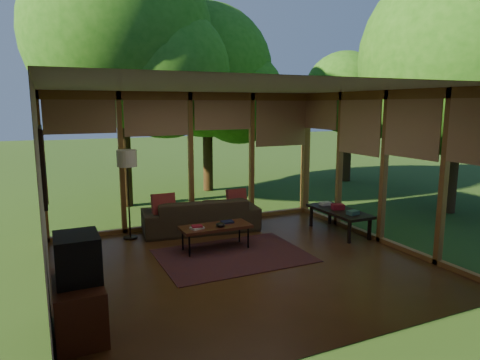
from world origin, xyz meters
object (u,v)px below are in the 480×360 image
sofa (201,215)px  media_cabinet (79,306)px  floor_lamp (127,163)px  television (77,257)px  coffee_table (216,228)px  side_console (339,212)px

sofa → media_cabinet: sofa is taller
floor_lamp → television: bearing=-109.4°
television → sofa: bearing=51.1°
media_cabinet → floor_lamp: (1.13, 3.15, 1.11)m
sofa → coffee_table: (-0.15, -1.17, 0.06)m
sofa → television: bearing=58.3°
coffee_table → sofa: bearing=82.7°
coffee_table → side_console: (2.53, -0.08, 0.02)m
sofa → media_cabinet: (-2.49, -3.06, -0.03)m
floor_lamp → coffee_table: (1.21, -1.25, -1.01)m
floor_lamp → side_console: floor_lamp is taller
television → floor_lamp: 3.38m
television → floor_lamp: size_ratio=0.33×
sofa → coffee_table: size_ratio=1.86×
floor_lamp → side_console: 4.10m
television → coffee_table: (2.32, 1.90, -0.46)m
media_cabinet → television: (0.02, 0.00, 0.55)m
television → coffee_table: size_ratio=0.46×
sofa → side_console: size_ratio=1.60×
coffee_table → side_console: bearing=-1.8°
television → side_console: bearing=20.5°
media_cabinet → side_console: (4.87, 1.82, 0.11)m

